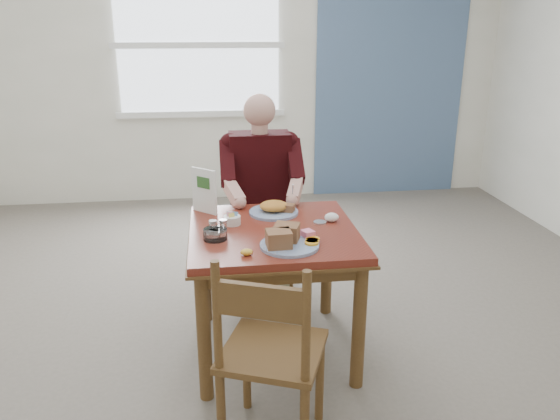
{
  "coord_description": "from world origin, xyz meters",
  "views": [
    {
      "loc": [
        -0.32,
        -2.74,
        1.81
      ],
      "look_at": [
        0.04,
        0.0,
        0.86
      ],
      "focal_mm": 35.0,
      "sensor_mm": 36.0,
      "label": 1
    }
  ],
  "objects": [
    {
      "name": "caddy",
      "position": [
        -0.22,
        0.11,
        0.78
      ],
      "size": [
        0.11,
        0.11,
        0.07
      ],
      "color": "white",
      "rests_on": "table"
    },
    {
      "name": "menu",
      "position": [
        -0.37,
        0.33,
        0.88
      ],
      "size": [
        0.14,
        0.13,
        0.27
      ],
      "color": "white",
      "rests_on": "table"
    },
    {
      "name": "chair_near",
      "position": [
        -0.11,
        -0.76,
        0.48
      ],
      "size": [
        0.54,
        0.54,
        0.95
      ],
      "color": "brown",
      "rests_on": "ground"
    },
    {
      "name": "metal_dish",
      "position": [
        0.27,
        0.06,
        0.75
      ],
      "size": [
        0.09,
        0.09,
        0.01
      ],
      "primitive_type": "cylinder",
      "rotation": [
        0.0,
        0.0,
        -0.27
      ],
      "color": "silver",
      "rests_on": "table"
    },
    {
      "name": "window",
      "position": [
        -0.4,
        2.97,
        1.6
      ],
      "size": [
        1.72,
        0.04,
        1.42
      ],
      "color": "white",
      "rests_on": "wall_back"
    },
    {
      "name": "table",
      "position": [
        0.0,
        0.0,
        0.64
      ],
      "size": [
        0.92,
        0.92,
        0.75
      ],
      "color": "maroon",
      "rests_on": "ground"
    },
    {
      "name": "creamer",
      "position": [
        -0.32,
        -0.1,
        0.78
      ],
      "size": [
        0.15,
        0.15,
        0.06
      ],
      "color": "white",
      "rests_on": "table"
    },
    {
      "name": "floor",
      "position": [
        0.0,
        0.0,
        0.0
      ],
      "size": [
        6.0,
        6.0,
        0.0
      ],
      "primitive_type": "plane",
      "color": "#60594D",
      "rests_on": "ground"
    },
    {
      "name": "chair_far",
      "position": [
        0.0,
        0.8,
        0.48
      ],
      "size": [
        0.42,
        0.42,
        0.95
      ],
      "color": "brown",
      "rests_on": "ground"
    },
    {
      "name": "near_plate",
      "position": [
        0.04,
        -0.24,
        0.79
      ],
      "size": [
        0.33,
        0.32,
        0.1
      ],
      "color": "white",
      "rests_on": "table"
    },
    {
      "name": "lemon_wedge",
      "position": [
        -0.17,
        -0.33,
        0.77
      ],
      "size": [
        0.07,
        0.05,
        0.03
      ],
      "primitive_type": "ellipsoid",
      "rotation": [
        0.0,
        0.0,
        -0.2
      ],
      "color": "gold",
      "rests_on": "table"
    },
    {
      "name": "napkin",
      "position": [
        0.34,
        0.08,
        0.78
      ],
      "size": [
        0.09,
        0.08,
        0.05
      ],
      "primitive_type": "ellipsoid",
      "rotation": [
        0.0,
        0.0,
        -0.24
      ],
      "color": "white",
      "rests_on": "table"
    },
    {
      "name": "wall_back",
      "position": [
        0.0,
        3.0,
        1.4
      ],
      "size": [
        5.5,
        0.0,
        5.5
      ],
      "primitive_type": "plane",
      "rotation": [
        1.57,
        0.0,
        0.0
      ],
      "color": "white",
      "rests_on": "ground"
    },
    {
      "name": "diner",
      "position": [
        0.0,
        0.71,
        0.81
      ],
      "size": [
        0.53,
        0.56,
        1.39
      ],
      "color": "gray",
      "rests_on": "chair_far"
    },
    {
      "name": "accent_panel",
      "position": [
        1.6,
        2.98,
        1.4
      ],
      "size": [
        1.6,
        0.02,
        2.8
      ],
      "primitive_type": "cube",
      "color": "slate",
      "rests_on": "ground"
    },
    {
      "name": "far_plate",
      "position": [
        0.04,
        0.26,
        0.78
      ],
      "size": [
        0.38,
        0.38,
        0.08
      ],
      "color": "white",
      "rests_on": "table"
    },
    {
      "name": "shakers",
      "position": [
        -0.3,
        -0.06,
        0.8
      ],
      "size": [
        0.1,
        0.05,
        0.09
      ],
      "color": "white",
      "rests_on": "table"
    }
  ]
}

